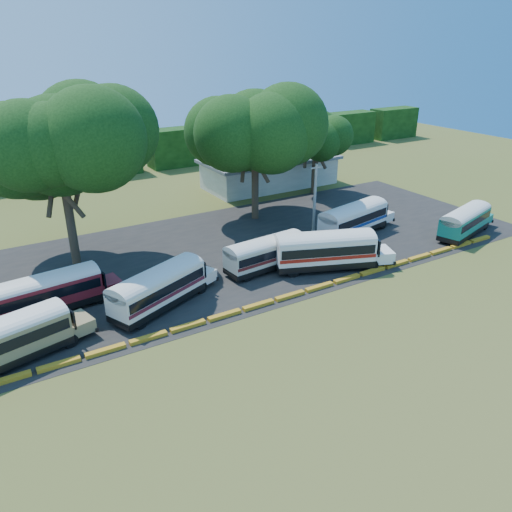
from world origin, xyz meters
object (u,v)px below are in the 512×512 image
bus_beige (6,339)px  bus_white_red (327,248)px  bus_teal (466,220)px  bus_cream_west (160,286)px  tree_west (58,147)px  bus_red (49,290)px

bus_beige → bus_white_red: bearing=-12.2°
bus_beige → bus_teal: bus_beige is taller
bus_cream_west → tree_west: tree_west is taller
bus_red → bus_cream_west: bearing=-32.5°
bus_teal → tree_west: tree_west is taller
bus_cream_west → bus_white_red: size_ratio=0.91×
bus_cream_west → bus_white_red: 15.52m
bus_beige → bus_cream_west: 11.16m
bus_cream_west → tree_west: 15.26m
bus_red → tree_west: bearing=59.4°
bus_red → bus_white_red: bus_white_red is taller
bus_beige → bus_red: bus_beige is taller
bus_white_red → bus_cream_west: bearing=-163.0°
tree_west → bus_red: bearing=-114.5°
bus_beige → bus_cream_west: size_ratio=1.00×
bus_white_red → bus_teal: bus_white_red is taller
bus_teal → tree_west: size_ratio=0.64×
bus_beige → bus_teal: (44.21, -0.17, -0.07)m
bus_teal → bus_beige: bearing=164.4°
bus_red → bus_teal: (40.64, -5.75, -0.04)m
bus_red → tree_west: tree_west is taller
bus_red → tree_west: (3.64, 8.00, 9.11)m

